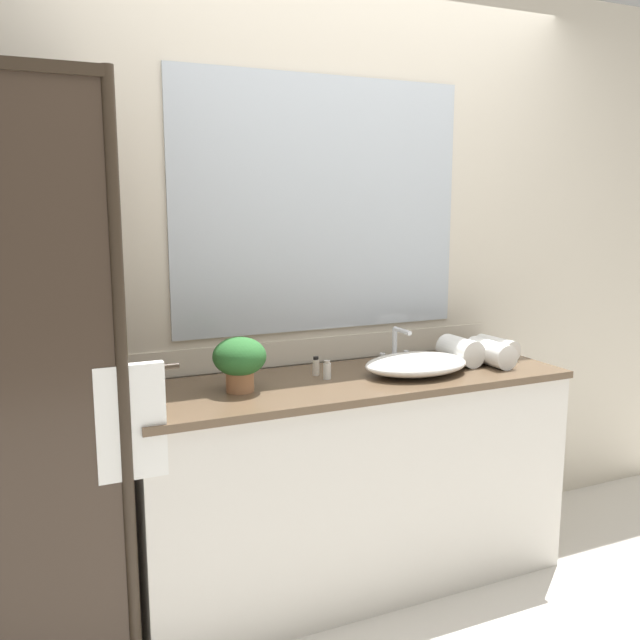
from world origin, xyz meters
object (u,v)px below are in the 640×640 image
object	(u,v)px
sink_basin	(416,364)
amenity_bottle_shampoo	(327,370)
rolled_towel_near_edge	(496,348)
faucet	(396,353)
amenity_bottle_body_wash	(316,366)
rolled_towel_middle	(490,353)
potted_plant	(240,360)
rolled_towel_far_edge	(460,351)

from	to	relation	value
sink_basin	amenity_bottle_shampoo	world-z (taller)	sink_basin
sink_basin	rolled_towel_near_edge	distance (m)	0.50
faucet	amenity_bottle_shampoo	xyz separation A→B (m)	(-0.37, -0.09, -0.02)
amenity_bottle_shampoo	amenity_bottle_body_wash	distance (m)	0.08
rolled_towel_middle	faucet	bearing A→B (deg)	156.77
faucet	rolled_towel_middle	size ratio (longest dim) A/B	0.73
potted_plant	sink_basin	bearing A→B (deg)	-3.67
rolled_towel_near_edge	rolled_towel_far_edge	distance (m)	0.22
faucet	amenity_bottle_shampoo	distance (m)	0.38
sink_basin	amenity_bottle_shampoo	xyz separation A→B (m)	(-0.37, 0.08, -0.01)
rolled_towel_far_edge	rolled_towel_near_edge	bearing A→B (deg)	6.67
amenity_bottle_body_wash	rolled_towel_far_edge	xyz separation A→B (m)	(0.66, -0.08, 0.02)
faucet	potted_plant	size ratio (longest dim) A/B	0.83
potted_plant	rolled_towel_near_edge	bearing A→B (deg)	2.31
faucet	potted_plant	bearing A→B (deg)	-170.97
rolled_towel_far_edge	potted_plant	bearing A→B (deg)	-178.63
potted_plant	rolled_towel_near_edge	xyz separation A→B (m)	(1.24, 0.05, -0.07)
rolled_towel_far_edge	amenity_bottle_shampoo	bearing A→B (deg)	179.39
sink_basin	rolled_towel_far_edge	size ratio (longest dim) A/B	2.22
rolled_towel_near_edge	amenity_bottle_shampoo	bearing A→B (deg)	-178.75
rolled_towel_near_edge	faucet	bearing A→B (deg)	172.06
potted_plant	rolled_towel_middle	world-z (taller)	potted_plant
potted_plant	amenity_bottle_body_wash	bearing A→B (deg)	16.37
rolled_towel_far_edge	amenity_bottle_body_wash	bearing A→B (deg)	172.98
rolled_towel_middle	sink_basin	bearing A→B (deg)	-179.64
faucet	rolled_towel_far_edge	distance (m)	0.29
potted_plant	rolled_towel_far_edge	bearing A→B (deg)	1.37
faucet	rolled_towel_near_edge	bearing A→B (deg)	-7.94
potted_plant	rolled_towel_near_edge	size ratio (longest dim) A/B	0.98
amenity_bottle_shampoo	rolled_towel_middle	xyz separation A→B (m)	(0.76, -0.08, 0.02)
amenity_bottle_body_wash	rolled_towel_middle	xyz separation A→B (m)	(0.77, -0.15, 0.02)
amenity_bottle_shampoo	rolled_towel_far_edge	size ratio (longest dim) A/B	0.38
amenity_bottle_shampoo	rolled_towel_near_edge	distance (m)	0.87
sink_basin	amenity_bottle_body_wash	world-z (taller)	sink_basin
faucet	amenity_bottle_shampoo	bearing A→B (deg)	-166.74
rolled_towel_near_edge	rolled_towel_middle	distance (m)	0.15
faucet	rolled_towel_near_edge	size ratio (longest dim) A/B	0.82
potted_plant	rolled_towel_middle	xyz separation A→B (m)	(1.13, -0.05, -0.07)
rolled_towel_near_edge	rolled_towel_middle	bearing A→B (deg)	-138.92
amenity_bottle_shampoo	rolled_towel_middle	distance (m)	0.76
rolled_towel_middle	amenity_bottle_shampoo	bearing A→B (deg)	174.18
potted_plant	amenity_bottle_shampoo	size ratio (longest dim) A/B	2.71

